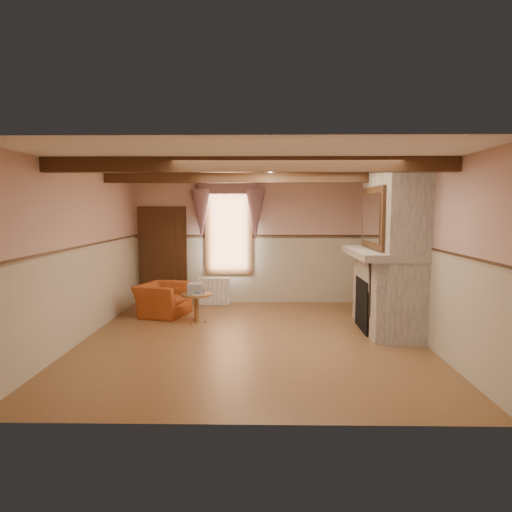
{
  "coord_description": "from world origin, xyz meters",
  "views": [
    {
      "loc": [
        0.2,
        -7.29,
        2.12
      ],
      "look_at": [
        0.05,
        0.8,
        1.28
      ],
      "focal_mm": 32.0,
      "sensor_mm": 36.0,
      "label": 1
    }
  ],
  "objects_px": {
    "armchair": "(163,299)",
    "oil_lamp": "(375,239)",
    "bowl": "(381,247)",
    "mantel_clock": "(372,241)",
    "side_table": "(196,308)",
    "radiator": "(214,291)"
  },
  "relations": [
    {
      "from": "armchair",
      "to": "oil_lamp",
      "type": "xyz_separation_m",
      "value": [
        4.06,
        -0.53,
        1.24
      ]
    },
    {
      "from": "armchair",
      "to": "oil_lamp",
      "type": "distance_m",
      "value": 4.28
    },
    {
      "from": "mantel_clock",
      "to": "oil_lamp",
      "type": "bearing_deg",
      "value": -90.0
    },
    {
      "from": "bowl",
      "to": "mantel_clock",
      "type": "distance_m",
      "value": 0.7
    },
    {
      "from": "side_table",
      "to": "oil_lamp",
      "type": "bearing_deg",
      "value": 0.97
    },
    {
      "from": "radiator",
      "to": "bowl",
      "type": "distance_m",
      "value": 3.93
    },
    {
      "from": "radiator",
      "to": "bowl",
      "type": "relative_size",
      "value": 1.98
    },
    {
      "from": "bowl",
      "to": "mantel_clock",
      "type": "xyz_separation_m",
      "value": [
        0.0,
        0.7,
        0.06
      ]
    },
    {
      "from": "radiator",
      "to": "oil_lamp",
      "type": "bearing_deg",
      "value": -27.49
    },
    {
      "from": "bowl",
      "to": "oil_lamp",
      "type": "xyz_separation_m",
      "value": [
        0.0,
        0.43,
        0.1
      ]
    },
    {
      "from": "armchair",
      "to": "side_table",
      "type": "bearing_deg",
      "value": -112.01
    },
    {
      "from": "armchair",
      "to": "radiator",
      "type": "distance_m",
      "value": 1.4
    },
    {
      "from": "radiator",
      "to": "bowl",
      "type": "height_order",
      "value": "bowl"
    },
    {
      "from": "mantel_clock",
      "to": "oil_lamp",
      "type": "distance_m",
      "value": 0.27
    },
    {
      "from": "oil_lamp",
      "to": "mantel_clock",
      "type": "bearing_deg",
      "value": 90.0
    },
    {
      "from": "side_table",
      "to": "radiator",
      "type": "distance_m",
      "value": 1.66
    },
    {
      "from": "armchair",
      "to": "bowl",
      "type": "bearing_deg",
      "value": -87.6
    },
    {
      "from": "armchair",
      "to": "bowl",
      "type": "xyz_separation_m",
      "value": [
        4.06,
        -0.96,
        1.14
      ]
    },
    {
      "from": "side_table",
      "to": "mantel_clock",
      "type": "distance_m",
      "value": 3.55
    },
    {
      "from": "side_table",
      "to": "oil_lamp",
      "type": "relative_size",
      "value": 2.01
    },
    {
      "from": "radiator",
      "to": "mantel_clock",
      "type": "relative_size",
      "value": 2.92
    },
    {
      "from": "armchair",
      "to": "side_table",
      "type": "xyz_separation_m",
      "value": [
        0.75,
        -0.58,
        -0.04
      ]
    }
  ]
}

